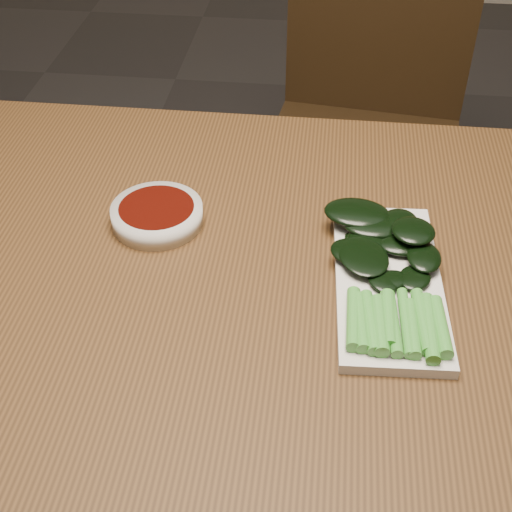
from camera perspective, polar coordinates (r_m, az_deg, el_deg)
The scene contains 5 objects.
table at distance 0.93m, azimuth -0.30°, elevation -4.84°, with size 1.40×0.80×0.75m.
chair_far at distance 1.75m, azimuth 8.83°, elevation 10.81°, with size 0.49×0.49×0.89m.
sauce_bowl at distance 0.96m, azimuth -7.92°, elevation 3.31°, with size 0.12×0.12×0.03m.
serving_plate at distance 0.88m, azimuth 10.51°, elevation -2.07°, with size 0.14×0.29×0.01m.
gai_lan at distance 0.88m, azimuth 10.18°, elevation -0.13°, with size 0.15×0.28×0.03m.
Camera 1 is at (0.08, -0.65, 1.34)m, focal length 50.00 mm.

